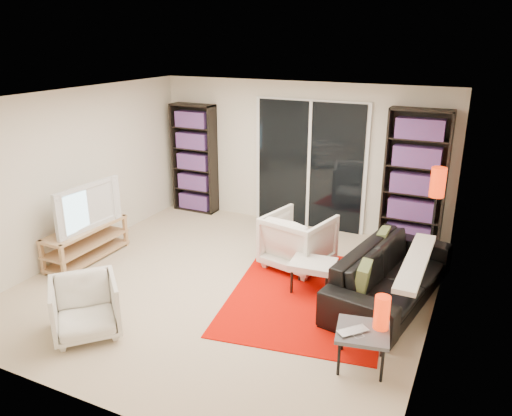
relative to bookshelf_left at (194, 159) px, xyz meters
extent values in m
plane|color=#C4AB92|center=(1.95, -2.33, -0.98)|extent=(5.00, 5.00, 0.00)
cube|color=silver|center=(1.95, 0.17, 0.22)|extent=(5.00, 0.02, 2.40)
cube|color=silver|center=(1.95, -4.83, 0.22)|extent=(5.00, 0.02, 2.40)
cube|color=silver|center=(-0.55, -2.33, 0.22)|extent=(0.02, 5.00, 2.40)
cube|color=silver|center=(4.45, -2.33, 0.22)|extent=(0.02, 5.00, 2.40)
cube|color=white|center=(1.95, -2.33, 1.42)|extent=(5.00, 5.00, 0.02)
cube|color=white|center=(2.15, 0.14, 0.07)|extent=(1.92, 0.06, 2.16)
cube|color=black|center=(2.15, 0.10, 0.07)|extent=(1.80, 0.02, 2.10)
cube|color=white|center=(2.15, 0.09, 0.07)|extent=(0.05, 0.02, 2.10)
cube|color=black|center=(0.00, 0.01, 0.00)|extent=(0.80, 0.30, 1.95)
cube|color=#9F2973|center=(0.00, -0.01, 0.00)|extent=(0.70, 0.22, 1.85)
cube|color=black|center=(3.85, 0.01, 0.07)|extent=(0.90, 0.30, 2.10)
cube|color=#9F2973|center=(3.85, -0.01, 0.07)|extent=(0.80, 0.22, 2.00)
cube|color=tan|center=(-0.27, -2.53, -0.50)|extent=(0.43, 1.34, 0.04)
cube|color=tan|center=(-0.27, -2.53, -0.73)|extent=(0.43, 1.34, 0.03)
cube|color=tan|center=(-0.27, -2.53, -0.92)|extent=(0.43, 1.34, 0.04)
cube|color=tan|center=(-0.45, -3.17, -0.73)|extent=(0.05, 0.05, 0.50)
cube|color=tan|center=(-0.45, -1.90, -0.73)|extent=(0.05, 0.05, 0.50)
cube|color=tan|center=(-0.08, -3.17, -0.73)|extent=(0.05, 0.05, 0.50)
cube|color=tan|center=(-0.08, -1.90, -0.73)|extent=(0.05, 0.05, 0.50)
imported|color=black|center=(-0.25, -2.53, -0.15)|extent=(0.23, 1.15, 0.65)
cube|color=#D50B00|center=(2.98, -2.16, -0.97)|extent=(2.23, 2.77, 0.01)
imported|color=black|center=(3.92, -1.81, -0.65)|extent=(1.23, 2.34, 0.65)
imported|color=silver|center=(2.57, -1.43, -0.59)|extent=(0.99, 1.01, 0.77)
imported|color=silver|center=(1.10, -4.00, -0.66)|extent=(0.97, 0.97, 0.64)
cube|color=silver|center=(2.99, -2.02, -0.62)|extent=(0.59, 0.50, 0.08)
cylinder|color=black|center=(2.78, -2.21, -0.82)|extent=(0.04, 0.04, 0.32)
cylinder|color=black|center=(2.75, -1.85, -0.82)|extent=(0.04, 0.04, 0.32)
cylinder|color=black|center=(3.22, -2.18, -0.82)|extent=(0.04, 0.04, 0.32)
cylinder|color=black|center=(3.19, -1.82, -0.82)|extent=(0.04, 0.04, 0.32)
cube|color=#4C4C51|center=(3.93, -3.27, -0.60)|extent=(0.59, 0.59, 0.04)
cylinder|color=black|center=(3.77, -3.51, -0.79)|extent=(0.03, 0.03, 0.38)
cylinder|color=black|center=(3.70, -3.11, -0.79)|extent=(0.03, 0.03, 0.38)
cylinder|color=black|center=(4.17, -3.43, -0.79)|extent=(0.03, 0.03, 0.38)
cylinder|color=black|center=(4.09, -3.03, -0.79)|extent=(0.03, 0.03, 0.38)
imported|color=silver|center=(3.88, -3.38, -0.56)|extent=(0.35, 0.36, 0.02)
cylinder|color=#F12D08|center=(4.07, -3.15, -0.40)|extent=(0.15, 0.15, 0.34)
cylinder|color=black|center=(4.24, -0.76, -0.96)|extent=(0.22, 0.22, 0.03)
cylinder|color=black|center=(4.24, -0.76, -0.43)|extent=(0.03, 0.03, 1.10)
cylinder|color=#F12D08|center=(4.24, -0.76, 0.29)|extent=(0.20, 0.20, 0.40)
camera|label=1|loc=(4.78, -7.46, 2.12)|focal=35.00mm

